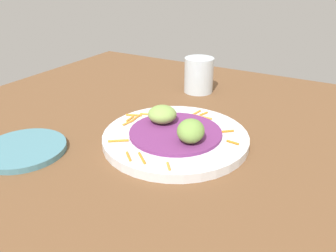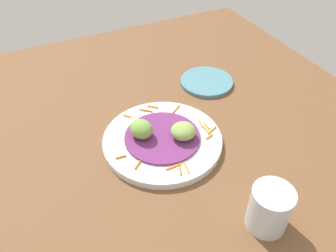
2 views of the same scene
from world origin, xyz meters
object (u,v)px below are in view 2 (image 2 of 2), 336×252
at_px(main_plate, 162,141).
at_px(guac_scoop_center, 141,129).
at_px(side_plate_small, 207,82).
at_px(water_glass, 269,209).
at_px(guac_scoop_left, 183,131).

height_order(main_plate, guac_scoop_center, guac_scoop_center).
relative_size(side_plate_small, water_glass, 1.66).
relative_size(guac_scoop_center, water_glass, 0.63).
distance_m(guac_scoop_left, guac_scoop_center, 0.09).
distance_m(guac_scoop_left, side_plate_small, 0.26).
relative_size(guac_scoop_center, side_plate_small, 0.38).
distance_m(guac_scoop_center, side_plate_small, 0.29).
height_order(main_plate, guac_scoop_left, guac_scoop_left).
bearing_deg(guac_scoop_center, side_plate_small, 119.46).
height_order(guac_scoop_center, side_plate_small, guac_scoop_center).
xyz_separation_m(main_plate, guac_scoop_left, (0.02, 0.04, 0.03)).
bearing_deg(main_plate, guac_scoop_center, -117.67).
relative_size(main_plate, guac_scoop_center, 4.84).
xyz_separation_m(guac_scoop_center, water_glass, (0.29, 0.12, 0.00)).
xyz_separation_m(guac_scoop_left, side_plate_small, (-0.19, 0.17, -0.03)).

